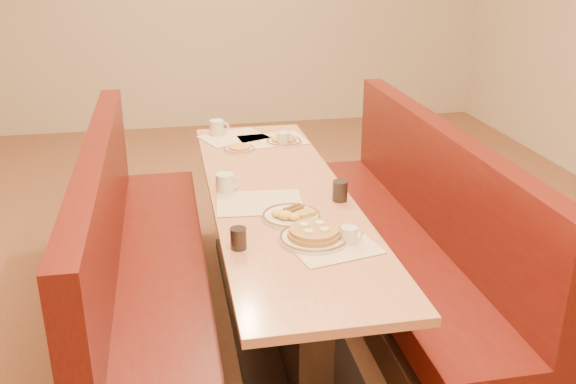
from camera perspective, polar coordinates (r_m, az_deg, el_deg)
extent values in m
plane|color=#9E6647|center=(3.65, -0.73, -11.07)|extent=(8.00, 8.00, 0.00)
cube|color=black|center=(3.63, -0.73, -10.67)|extent=(0.55, 1.88, 0.06)
cube|color=black|center=(3.47, -0.76, -6.14)|extent=(0.15, 1.75, 0.71)
cube|color=tan|center=(3.31, -0.79, -0.40)|extent=(0.70, 2.50, 0.04)
cube|color=#4C3326|center=(3.56, -11.68, -10.61)|extent=(0.55, 2.50, 0.20)
cube|color=#58180F|center=(3.42, -12.03, -6.79)|extent=(0.55, 2.50, 0.16)
cube|color=#58180F|center=(3.28, -16.29, -1.17)|extent=(0.12, 2.50, 0.60)
cube|color=#4C3326|center=(3.76, 9.56, -8.58)|extent=(0.55, 2.50, 0.20)
cube|color=#58180F|center=(3.63, 9.82, -4.90)|extent=(0.55, 2.50, 0.16)
cube|color=#58180F|center=(3.56, 13.46, 0.94)|extent=(0.12, 2.50, 0.60)
cube|color=beige|center=(3.18, -2.55, -0.95)|extent=(0.45, 0.35, 0.00)
cube|color=beige|center=(2.74, 4.16, -4.92)|extent=(0.41, 0.34, 0.00)
cube|color=beige|center=(4.23, -4.83, 4.87)|extent=(0.49, 0.43, 0.00)
cube|color=beige|center=(4.16, -1.37, 4.66)|extent=(0.44, 0.35, 0.00)
cylinder|color=silver|center=(2.79, 2.32, -4.14)|extent=(0.31, 0.31, 0.02)
torus|color=brown|center=(2.79, 2.32, -3.96)|extent=(0.30, 0.30, 0.01)
cylinder|color=gold|center=(2.79, 2.33, -3.75)|extent=(0.23, 0.23, 0.02)
cylinder|color=gold|center=(2.78, 2.33, -3.40)|extent=(0.22, 0.22, 0.02)
cylinder|color=#FEF9A6|center=(2.81, 2.81, -2.76)|extent=(0.04, 0.04, 0.01)
cylinder|color=#FEF9A6|center=(2.79, 1.43, -2.92)|extent=(0.04, 0.04, 0.01)
cylinder|color=#FEF9A6|center=(2.73, 1.85, -3.52)|extent=(0.04, 0.04, 0.01)
cylinder|color=#FEF9A6|center=(2.75, 3.25, -3.35)|extent=(0.04, 0.04, 0.01)
cylinder|color=silver|center=(3.00, 0.31, -2.20)|extent=(0.28, 0.28, 0.02)
torus|color=brown|center=(3.00, 0.31, -2.04)|extent=(0.28, 0.28, 0.01)
ellipsoid|color=yellow|center=(2.95, -0.28, -2.05)|extent=(0.07, 0.07, 0.04)
ellipsoid|color=yellow|center=(2.94, 0.58, -2.20)|extent=(0.06, 0.06, 0.03)
ellipsoid|color=yellow|center=(2.98, -0.95, -1.92)|extent=(0.06, 0.06, 0.03)
cylinder|color=brown|center=(3.03, 0.67, -1.57)|extent=(0.10, 0.07, 0.02)
cylinder|color=brown|center=(3.05, 0.35, -1.39)|extent=(0.10, 0.07, 0.02)
cube|color=gold|center=(3.00, 1.61, -1.89)|extent=(0.10, 0.09, 0.02)
cylinder|color=silver|center=(4.11, -0.35, 4.48)|extent=(0.23, 0.23, 0.02)
torus|color=brown|center=(4.10, -0.35, 4.59)|extent=(0.22, 0.22, 0.01)
cylinder|color=#EBB953|center=(4.10, -0.35, 4.72)|extent=(0.16, 0.16, 0.02)
ellipsoid|color=yellow|center=(4.11, -0.78, 4.87)|extent=(0.05, 0.05, 0.02)
cylinder|color=silver|center=(3.97, -4.34, 3.79)|extent=(0.19, 0.19, 0.01)
torus|color=brown|center=(3.97, -4.35, 3.89)|extent=(0.19, 0.19, 0.01)
cylinder|color=#EBB953|center=(3.97, -4.35, 3.99)|extent=(0.13, 0.13, 0.01)
ellipsoid|color=yellow|center=(3.98, -4.72, 4.13)|extent=(0.04, 0.04, 0.02)
cylinder|color=silver|center=(2.76, 5.45, -3.88)|extent=(0.07, 0.07, 0.08)
torus|color=silver|center=(2.78, 6.19, -3.77)|extent=(0.06, 0.02, 0.06)
cylinder|color=black|center=(2.75, 5.47, -3.25)|extent=(0.06, 0.06, 0.01)
cylinder|color=silver|center=(3.31, -5.63, 0.80)|extent=(0.09, 0.09, 0.10)
torus|color=silver|center=(3.32, -4.80, 0.90)|extent=(0.07, 0.02, 0.07)
cylinder|color=black|center=(3.30, -5.66, 1.49)|extent=(0.08, 0.08, 0.01)
cylinder|color=silver|center=(4.05, -0.41, 4.76)|extent=(0.08, 0.08, 0.08)
torus|color=silver|center=(4.06, 0.18, 4.79)|extent=(0.06, 0.01, 0.06)
cylinder|color=black|center=(4.04, -0.41, 5.25)|extent=(0.07, 0.07, 0.01)
cylinder|color=silver|center=(4.30, -6.35, 5.71)|extent=(0.09, 0.09, 0.10)
torus|color=silver|center=(4.30, -5.69, 5.74)|extent=(0.07, 0.02, 0.07)
cylinder|color=black|center=(4.28, -6.38, 6.26)|extent=(0.08, 0.08, 0.01)
cylinder|color=black|center=(2.71, -4.43, -4.15)|extent=(0.07, 0.07, 0.09)
cylinder|color=silver|center=(2.71, -4.43, -4.13)|extent=(0.07, 0.07, 0.10)
cylinder|color=black|center=(3.20, 4.65, 0.08)|extent=(0.07, 0.07, 0.10)
cylinder|color=silver|center=(3.20, 4.65, 0.10)|extent=(0.08, 0.08, 0.10)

